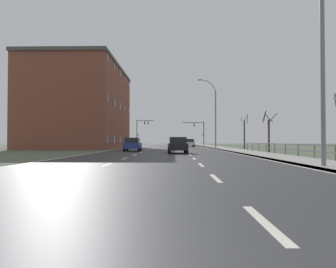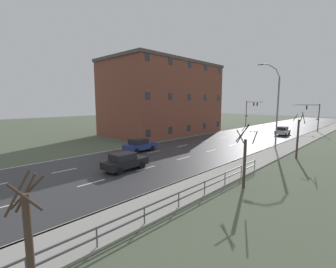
{
  "view_description": "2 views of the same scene",
  "coord_description": "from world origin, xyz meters",
  "px_view_note": "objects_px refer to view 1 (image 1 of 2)",
  "views": [
    {
      "loc": [
        1.01,
        -2.61,
        1.23
      ],
      "look_at": [
        -0.29,
        61.72,
        2.61
      ],
      "focal_mm": 33.23,
      "sensor_mm": 36.0,
      "label": 1
    },
    {
      "loc": [
        18.1,
        15.21,
        6.03
      ],
      "look_at": [
        0.0,
        34.44,
        2.43
      ],
      "focal_mm": 25.15,
      "sensor_mm": 36.0,
      "label": 2
    }
  ],
  "objects_px": {
    "traffic_signal_right": "(200,130)",
    "car_far_left": "(133,144)",
    "car_near_left": "(178,145)",
    "brick_building": "(81,107)",
    "traffic_signal_left": "(141,128)",
    "street_lamp_foreground": "(319,53)",
    "street_lamp_midground": "(214,115)",
    "car_distant": "(190,143)"
  },
  "relations": [
    {
      "from": "car_near_left",
      "to": "car_distant",
      "type": "bearing_deg",
      "value": 82.85
    },
    {
      "from": "street_lamp_midground",
      "to": "brick_building",
      "type": "bearing_deg",
      "value": 176.08
    },
    {
      "from": "brick_building",
      "to": "car_far_left",
      "type": "bearing_deg",
      "value": -54.82
    },
    {
      "from": "street_lamp_midground",
      "to": "traffic_signal_left",
      "type": "relative_size",
      "value": 1.75
    },
    {
      "from": "street_lamp_midground",
      "to": "car_distant",
      "type": "relative_size",
      "value": 2.64
    },
    {
      "from": "traffic_signal_right",
      "to": "traffic_signal_left",
      "type": "bearing_deg",
      "value": 174.21
    },
    {
      "from": "street_lamp_midground",
      "to": "car_distant",
      "type": "distance_m",
      "value": 14.83
    },
    {
      "from": "street_lamp_midground",
      "to": "traffic_signal_right",
      "type": "height_order",
      "value": "street_lamp_midground"
    },
    {
      "from": "traffic_signal_left",
      "to": "traffic_signal_right",
      "type": "bearing_deg",
      "value": -5.79
    },
    {
      "from": "brick_building",
      "to": "traffic_signal_left",
      "type": "bearing_deg",
      "value": 72.04
    },
    {
      "from": "traffic_signal_right",
      "to": "car_far_left",
      "type": "distance_m",
      "value": 38.05
    },
    {
      "from": "car_far_left",
      "to": "car_near_left",
      "type": "bearing_deg",
      "value": -50.45
    },
    {
      "from": "traffic_signal_right",
      "to": "car_distant",
      "type": "relative_size",
      "value": 1.36
    },
    {
      "from": "car_distant",
      "to": "car_near_left",
      "type": "distance_m",
      "value": 33.31
    },
    {
      "from": "street_lamp_foreground",
      "to": "car_near_left",
      "type": "distance_m",
      "value": 17.82
    },
    {
      "from": "street_lamp_foreground",
      "to": "traffic_signal_left",
      "type": "xyz_separation_m",
      "value": [
        -14.4,
        59.97,
        -0.86
      ]
    },
    {
      "from": "street_lamp_midground",
      "to": "traffic_signal_right",
      "type": "xyz_separation_m",
      "value": [
        -0.45,
        22.94,
        -1.58
      ]
    },
    {
      "from": "street_lamp_foreground",
      "to": "street_lamp_midground",
      "type": "bearing_deg",
      "value": 90.1
    },
    {
      "from": "car_distant",
      "to": "traffic_signal_right",
      "type": "bearing_deg",
      "value": 70.0
    },
    {
      "from": "street_lamp_foreground",
      "to": "car_far_left",
      "type": "relative_size",
      "value": 2.52
    },
    {
      "from": "traffic_signal_left",
      "to": "brick_building",
      "type": "height_order",
      "value": "brick_building"
    },
    {
      "from": "street_lamp_foreground",
      "to": "street_lamp_midground",
      "type": "xyz_separation_m",
      "value": [
        -0.06,
        35.62,
        0.24
      ]
    },
    {
      "from": "street_lamp_midground",
      "to": "brick_building",
      "type": "height_order",
      "value": "brick_building"
    },
    {
      "from": "traffic_signal_left",
      "to": "car_far_left",
      "type": "xyz_separation_m",
      "value": [
        3.11,
        -37.78,
        -3.45
      ]
    },
    {
      "from": "street_lamp_midground",
      "to": "traffic_signal_right",
      "type": "bearing_deg",
      "value": 91.13
    },
    {
      "from": "car_distant",
      "to": "car_near_left",
      "type": "relative_size",
      "value": 1.0
    },
    {
      "from": "traffic_signal_right",
      "to": "street_lamp_foreground",
      "type": "bearing_deg",
      "value": -89.5
    },
    {
      "from": "car_far_left",
      "to": "car_distant",
      "type": "relative_size",
      "value": 0.99
    },
    {
      "from": "street_lamp_foreground",
      "to": "car_near_left",
      "type": "xyz_separation_m",
      "value": [
        -6.14,
        16.16,
        -4.31
      ]
    },
    {
      "from": "street_lamp_foreground",
      "to": "traffic_signal_right",
      "type": "distance_m",
      "value": 58.57
    },
    {
      "from": "traffic_signal_right",
      "to": "car_far_left",
      "type": "bearing_deg",
      "value": -106.51
    },
    {
      "from": "car_far_left",
      "to": "brick_building",
      "type": "xyz_separation_m",
      "value": [
        -10.52,
        14.93,
        5.96
      ]
    },
    {
      "from": "street_lamp_midground",
      "to": "traffic_signal_right",
      "type": "distance_m",
      "value": 22.99
    },
    {
      "from": "street_lamp_foreground",
      "to": "brick_building",
      "type": "relative_size",
      "value": 0.46
    },
    {
      "from": "traffic_signal_right",
      "to": "traffic_signal_left",
      "type": "xyz_separation_m",
      "value": [
        -13.89,
        1.41,
        0.48
      ]
    },
    {
      "from": "brick_building",
      "to": "street_lamp_midground",
      "type": "bearing_deg",
      "value": -3.92
    },
    {
      "from": "car_near_left",
      "to": "brick_building",
      "type": "xyz_separation_m",
      "value": [
        -15.68,
        20.95,
        5.96
      ]
    },
    {
      "from": "street_lamp_foreground",
      "to": "traffic_signal_left",
      "type": "distance_m",
      "value": 61.68
    },
    {
      "from": "traffic_signal_right",
      "to": "car_far_left",
      "type": "relative_size",
      "value": 1.38
    },
    {
      "from": "car_distant",
      "to": "street_lamp_midground",
      "type": "bearing_deg",
      "value": -79.59
    },
    {
      "from": "car_distant",
      "to": "car_far_left",
      "type": "bearing_deg",
      "value": -109.32
    },
    {
      "from": "street_lamp_foreground",
      "to": "street_lamp_midground",
      "type": "distance_m",
      "value": 35.62
    }
  ]
}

